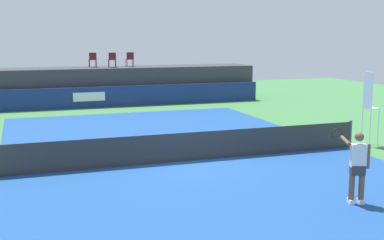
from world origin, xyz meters
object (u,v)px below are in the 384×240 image
Objects in this scene: net_post_far at (350,134)px; tennis_player at (357,165)px; spectator_chair_left at (112,59)px; spectator_chair_far_left at (93,59)px; spectator_chair_center at (130,59)px; tennis_ball at (131,117)px; umpire_chair at (369,104)px.

tennis_player reaches higher than net_post_far.
net_post_far is (6.04, -15.06, -2.19)m from spectator_chair_left.
spectator_chair_far_left reaches higher than tennis_player.
tennis_player is (-3.76, -5.28, 0.46)m from net_post_far.
spectator_chair_center is (1.14, 0.27, 0.00)m from spectator_chair_left.
spectator_chair_center is 20.71m from tennis_player.
spectator_chair_far_left is 1.00× the size of spectator_chair_center.
tennis_ball is (-2.46, 14.48, -0.92)m from tennis_player.
spectator_chair_left is at bearing 111.85° from net_post_far.
spectator_chair_far_left is 17.40m from umpire_chair.
spectator_chair_center is (2.26, -0.13, 0.00)m from spectator_chair_far_left.
spectator_chair_center is 0.50× the size of tennis_player.
umpire_chair is 11.66m from tennis_ball.
spectator_chair_far_left is at bearing 99.29° from tennis_player.
spectator_chair_left is 1.17m from spectator_chair_center.
spectator_chair_left is 0.50× the size of tennis_player.
spectator_chair_far_left is 21.07m from tennis_player.
spectator_chair_center is 0.32× the size of umpire_chair.
umpire_chair is at bearing -62.91° from spectator_chair_far_left.
tennis_ball is at bearing 124.04° from net_post_far.
spectator_chair_left is at bearing 96.39° from tennis_player.
umpire_chair is 40.59× the size of tennis_ball.
net_post_far is 14.71× the size of tennis_ball.
spectator_chair_center reaches higher than tennis_player.
spectator_chair_left is at bearing -166.90° from spectator_chair_center.
spectator_chair_far_left is at bearing 114.84° from net_post_far.
tennis_ball is at bearing 127.12° from umpire_chair.
spectator_chair_far_left is at bearing 117.09° from umpire_chair.
spectator_chair_left and spectator_chair_center have the same top height.
net_post_far is 6.50m from tennis_player.
spectator_chair_far_left is at bearing 160.65° from spectator_chair_left.
spectator_chair_center is at bearing 13.10° from spectator_chair_left.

